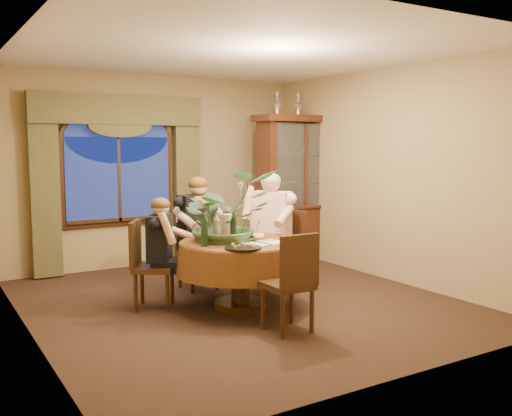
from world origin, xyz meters
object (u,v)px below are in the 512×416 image
oil_lamp_center (298,104)px  wine_bottle_2 (216,227)px  stoneware_vase (227,228)px  centerpiece_plant (226,181)px  dining_table (240,275)px  wine_bottle_3 (204,230)px  person_scarf (198,234)px  chair_back_right (198,251)px  wine_bottle_0 (205,228)px  person_back (160,253)px  chair_back (154,265)px  oil_lamp_left (277,103)px  wine_bottle_1 (233,228)px  oil_lamp_right (319,105)px  china_cabinet (298,188)px  olive_bowl (248,239)px  person_pink (271,231)px  chair_right (284,251)px  chair_front_left (287,282)px

oil_lamp_center → wine_bottle_2: 3.32m
stoneware_vase → centerpiece_plant: 0.51m
dining_table → wine_bottle_3: 0.72m
person_scarf → chair_back_right: bearing=-118.3°
centerpiece_plant → wine_bottle_0: centerpiece_plant is taller
person_back → stoneware_vase: (0.63, -0.40, 0.28)m
chair_back → stoneware_vase: (0.70, -0.41, 0.42)m
oil_lamp_left → wine_bottle_1: oil_lamp_left is taller
oil_lamp_left → oil_lamp_right: 0.78m
oil_lamp_left → chair_back_right: bearing=-153.3°
chair_back → wine_bottle_2: size_ratio=2.91×
oil_lamp_center → wine_bottle_0: bearing=-144.1°
oil_lamp_left → wine_bottle_3: 3.29m
oil_lamp_left → person_scarf: (-1.77, -0.93, -1.70)m
china_cabinet → olive_bowl: 2.83m
person_pink → stoneware_vase: 0.97m
chair_back → oil_lamp_left: bearing=150.3°
oil_lamp_left → chair_back: size_ratio=0.35×
chair_back_right → person_back: 0.89m
person_back → china_cabinet: bearing=149.6°
chair_right → person_back: bearing=61.7°
oil_lamp_right → centerpiece_plant: size_ratio=0.30×
china_cabinet → person_back: size_ratio=1.82×
person_pink → chair_back_right: bearing=22.7°
oil_lamp_left → centerpiece_plant: (-1.80, -1.72, -1.01)m
wine_bottle_1 → wine_bottle_2: bearing=123.1°
chair_back_right → centerpiece_plant: size_ratio=0.83×
oil_lamp_left → oil_lamp_center: bearing=0.0°
dining_table → china_cabinet: china_cabinet is taller
oil_lamp_right → chair_back_right: oil_lamp_right is taller
oil_lamp_left → chair_right: size_ratio=0.35×
china_cabinet → person_back: (-2.84, -1.39, -0.50)m
oil_lamp_center → person_scarf: (-2.16, -0.93, -1.70)m
person_scarf → wine_bottle_0: size_ratio=4.28×
chair_back_right → person_back: person_back is taller
dining_table → olive_bowl: size_ratio=9.03×
chair_back_right → person_scarf: size_ratio=0.68×
person_back → olive_bowl: size_ratio=7.86×
chair_back_right → person_scarf: (-0.03, -0.05, 0.23)m
china_cabinet → person_pink: bearing=-135.0°
oil_lamp_left → chair_front_left: bearing=-121.5°
oil_lamp_left → wine_bottle_1: 3.09m
centerpiece_plant → wine_bottle_0: size_ratio=3.48×
china_cabinet → wine_bottle_0: (-2.48, -1.80, -0.20)m
oil_lamp_left → dining_table: bearing=-132.2°
chair_right → person_back: (-1.64, 0.02, 0.13)m
oil_lamp_center → wine_bottle_1: oil_lamp_center is taller
chair_back → wine_bottle_2: bearing=84.7°
oil_lamp_center → person_pink: size_ratio=0.23×
china_cabinet → olive_bowl: size_ratio=14.31×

